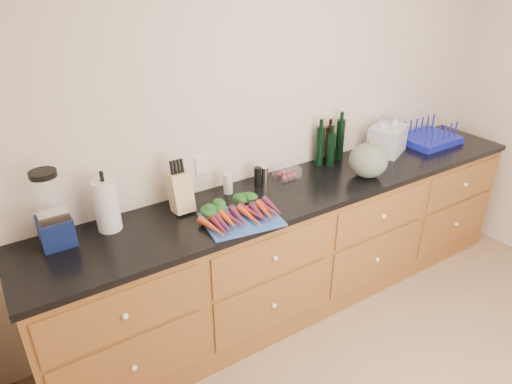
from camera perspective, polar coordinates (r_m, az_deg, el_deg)
wall_back at (r=3.15m, az=2.64°, el=8.91°), size 4.10×0.05×2.60m
cabinets at (r=3.29m, az=5.63°, el=-6.87°), size 3.60×0.64×0.90m
countertop at (r=3.06m, az=5.98°, el=0.45°), size 3.64×0.62×0.04m
cutting_board at (r=2.64m, az=-1.82°, el=-3.45°), size 0.48×0.39×0.01m
carrots at (r=2.65m, az=-2.30°, el=-2.48°), size 0.44×0.32×0.06m
squash at (r=3.21m, az=13.87°, el=3.88°), size 0.26×0.26×0.24m
blender_appliance at (r=2.56m, az=-24.14°, el=-2.46°), size 0.17×0.17×0.42m
paper_towel at (r=2.62m, az=-18.17°, el=-1.60°), size 0.13×0.13×0.30m
knife_block at (r=2.73m, az=-9.42°, el=-0.04°), size 0.12×0.12×0.24m
grinder_salt at (r=2.91m, az=-3.52°, el=1.05°), size 0.06×0.06×0.13m
grinder_pepper at (r=3.02m, az=0.22°, el=1.99°), size 0.05×0.05×0.12m
canister_chrome at (r=3.05m, az=1.10°, el=2.14°), size 0.05×0.05×0.11m
tomato_box at (r=3.14m, az=3.86°, el=2.49°), size 0.16×0.13×0.07m
bottles at (r=3.37m, az=9.24°, el=5.88°), size 0.26×0.13×0.31m
grocery_bag at (r=3.67m, az=16.08°, el=6.33°), size 0.36×0.33×0.21m
dish_rack at (r=4.00m, az=20.77°, el=6.39°), size 0.44×0.35×0.18m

